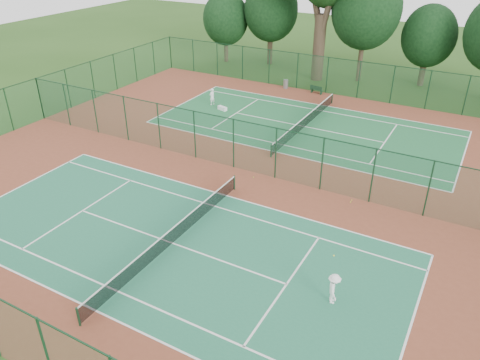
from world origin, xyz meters
name	(u,v)px	position (x,y,z in m)	size (l,w,h in m)	color
ground	(254,172)	(0.00, 0.00, 0.00)	(120.00, 120.00, 0.00)	#264A17
red_pad	(254,172)	(0.00, 0.00, 0.01)	(40.00, 36.00, 0.01)	brown
court_near	(173,243)	(0.00, -9.00, 0.01)	(23.77, 10.97, 0.01)	#226B4C
court_far	(305,127)	(0.00, 9.00, 0.01)	(23.77, 10.97, 0.01)	#206639
fence_north	(343,77)	(0.00, 18.00, 1.76)	(40.00, 0.09, 3.50)	#184A29
fence_south	(17,338)	(0.00, -18.00, 1.76)	(40.00, 0.09, 3.50)	#1B522D
fence_west	(40,98)	(-20.00, 0.00, 1.76)	(0.09, 36.00, 3.50)	#1B522F
fence_divider	(254,148)	(0.00, 0.00, 1.76)	(40.00, 0.09, 3.50)	#18492E
tennis_net_near	(172,235)	(0.00, -9.00, 0.54)	(0.10, 12.90, 0.97)	#163E24
tennis_net_far	(306,121)	(0.00, 9.00, 0.54)	(0.10, 12.90, 0.97)	#12331C
player_near	(334,289)	(8.60, -9.06, 0.76)	(0.96, 0.55, 1.48)	white
player_far	(212,97)	(-9.36, 9.77, 0.78)	(0.55, 0.36, 1.51)	white
trash_bin	(286,84)	(-5.55, 17.47, 0.43)	(0.47, 0.47, 0.85)	gray
bench	(316,89)	(-2.27, 17.36, 0.42)	(1.32, 0.57, 0.79)	black
kit_bag	(222,108)	(-7.85, 9.02, 0.18)	(0.90, 0.34, 0.34)	white
stray_ball_a	(352,200)	(6.77, -0.38, 0.05)	(0.07, 0.07, 0.07)	gold
stray_ball_b	(351,202)	(6.78, -0.62, 0.05)	(0.07, 0.07, 0.07)	gold
stray_ball_c	(254,177)	(0.34, -0.68, 0.04)	(0.07, 0.07, 0.07)	#A4C22D
evergreen_row	(364,79)	(0.50, 24.25, 0.00)	(39.00, 5.00, 12.00)	black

